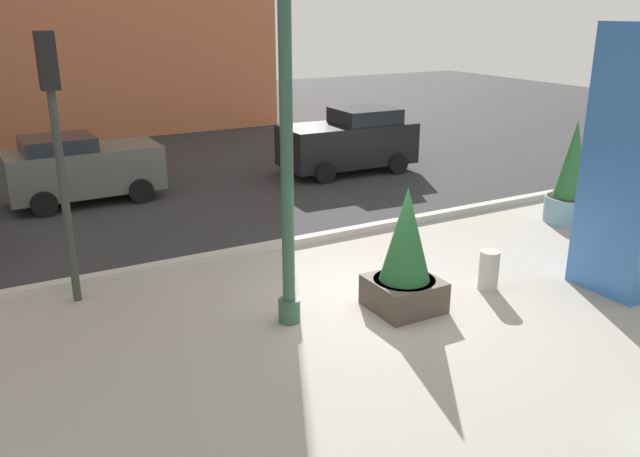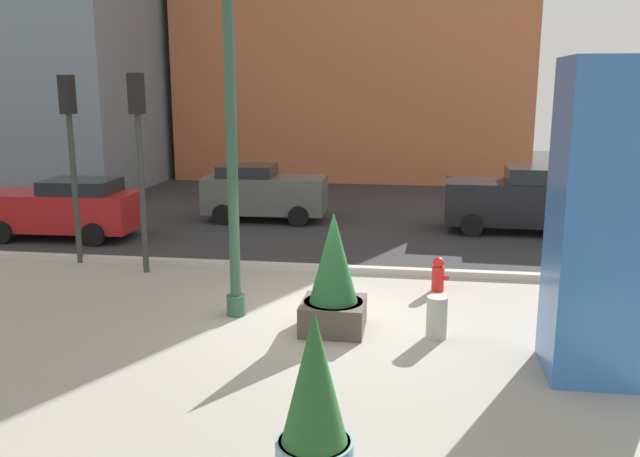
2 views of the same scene
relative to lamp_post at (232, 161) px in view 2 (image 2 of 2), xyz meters
name	(u,v)px [view 2 (image 2 of 2)]	position (x,y,z in m)	size (l,w,h in m)	color
ground_plane	(353,263)	(1.82, 4.10, -2.96)	(60.00, 60.00, 0.00)	#2D2D30
plaza_pavement	(315,361)	(1.82, -1.90, -2.96)	(18.00, 10.00, 0.02)	#9E998E
curb_strip	(349,269)	(1.82, 3.22, -2.88)	(18.00, 0.24, 0.16)	#B7B2A8
lamp_post	(232,161)	(0.00, 0.00, 0.00)	(0.44, 0.44, 6.08)	#335642
art_pillar_blue	(604,222)	(6.04, -1.70, -0.61)	(1.41, 1.41, 4.70)	#3870BC
potted_plant_near_right	(333,279)	(1.93, -0.50, -2.01)	(1.11, 1.11, 2.15)	#4C4238
potted_plant_curbside	(314,415)	(2.36, -5.39, -2.00)	(0.83, 0.83, 2.10)	#7AA8B7
fire_hydrant	(438,275)	(3.84, 2.08, -2.59)	(0.36, 0.26, 0.75)	red
concrete_bollard	(437,318)	(3.75, -0.61, -2.58)	(0.36, 0.36, 0.75)	#B2ADA3
traffic_light_far_side	(71,138)	(-4.85, 3.13, 0.10)	(0.28, 0.42, 4.53)	#333833
traffic_light_corner	(139,140)	(-2.89, 2.57, 0.13)	(0.28, 0.42, 4.57)	#333833
car_curb_east	(518,200)	(6.32, 8.39, -1.99)	(4.17, 2.19, 1.95)	black
car_passing_lane	(264,192)	(-1.57, 8.97, -2.05)	(3.92, 2.01, 1.79)	#565B56
car_intersection	(64,208)	(-6.63, 5.63, -2.10)	(4.36, 2.08, 1.70)	red
pedestrian_crossing	(638,283)	(7.21, 0.16, -2.04)	(0.50, 0.50, 1.65)	#33384C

